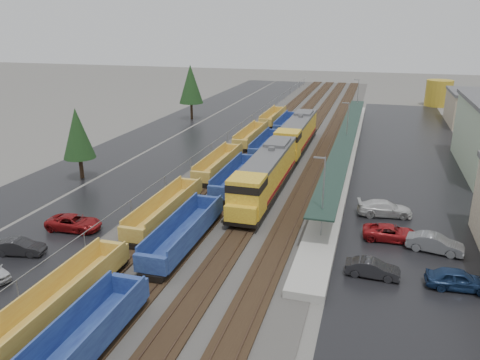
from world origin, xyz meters
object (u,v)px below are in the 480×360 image
object	(u,v)px
parked_car_east_b	(391,233)
parked_car_east_c	(385,209)
parked_car_west_c	(74,223)
parked_car_east_a	(372,269)
parked_car_east_d	(458,279)
locomotive_lead	(265,175)
storage_tank	(439,93)
well_string_yellow	(196,184)
well_string_blue	(215,201)
parked_car_west_b	(20,247)
locomotive_trail	(297,134)
parked_car_east_e	(435,244)

from	to	relation	value
parked_car_east_b	parked_car_east_c	xyz separation A→B (m)	(-0.55, 5.75, 0.10)
parked_car_west_c	parked_car_east_b	distance (m)	29.66
parked_car_west_c	parked_car_east_c	bearing A→B (deg)	-71.15
parked_car_east_a	parked_car_east_d	xyz separation A→B (m)	(6.12, -0.04, 0.09)
locomotive_lead	storage_tank	world-z (taller)	storage_tank
parked_car_east_a	parked_car_east_d	bearing A→B (deg)	-88.33
well_string_yellow	well_string_blue	size ratio (longest dim) A/B	1.02
locomotive_lead	parked_car_east_d	distance (m)	23.59
parked_car_east_c	parked_car_east_d	world-z (taller)	parked_car_east_c
locomotive_lead	parked_car_west_c	size ratio (longest dim) A/B	4.18
locomotive_lead	parked_car_west_c	bearing A→B (deg)	-138.21
parked_car_west_c	parked_car_west_b	bearing A→B (deg)	161.82
parked_car_east_a	locomotive_trail	bearing A→B (deg)	20.75
locomotive_trail	parked_car_west_b	world-z (taller)	locomotive_trail
parked_car_east_b	parked_car_east_c	size ratio (longest dim) A/B	0.92
storage_tank	parked_car_west_c	size ratio (longest dim) A/B	1.15
parked_car_east_b	parked_car_east_e	xyz separation A→B (m)	(3.61, -1.36, 0.08)
well_string_yellow	storage_tank	bearing A→B (deg)	65.32
well_string_yellow	storage_tank	size ratio (longest dim) A/B	16.07
storage_tank	parked_car_east_e	xyz separation A→B (m)	(-8.11, -80.59, -2.26)
locomotive_lead	well_string_yellow	xyz separation A→B (m)	(-8.00, -0.88, -1.50)
parked_car_west_b	parked_car_east_d	bearing A→B (deg)	-93.91
locomotive_trail	parked_car_west_b	xyz separation A→B (m)	(-16.87, -40.42, -1.94)
locomotive_trail	parked_car_east_b	size ratio (longest dim) A/B	4.38
well_string_blue	parked_car_west_b	world-z (taller)	well_string_blue
storage_tank	parked_car_east_d	bearing A→B (deg)	-94.67
locomotive_lead	parked_car_east_d	bearing A→B (deg)	-39.17
parked_car_east_c	well_string_blue	bearing A→B (deg)	93.73
parked_car_east_b	locomotive_trail	bearing A→B (deg)	23.64
well_string_yellow	well_string_blue	bearing A→B (deg)	-50.80
parked_car_east_a	parked_car_east_e	xyz separation A→B (m)	(5.08, 5.82, 0.09)
locomotive_trail	parked_car_east_d	world-z (taller)	locomotive_trail
well_string_blue	storage_tank	size ratio (longest dim) A/B	15.69
well_string_yellow	parked_car_east_b	bearing A→B (deg)	-17.37
parked_car_east_c	parked_car_east_d	distance (m)	13.98
well_string_yellow	parked_car_east_b	size ratio (longest dim) A/B	19.39
storage_tank	parked_car_east_b	distance (m)	80.13
parked_car_west_b	parked_car_east_c	size ratio (longest dim) A/B	0.76
well_string_blue	parked_car_west_b	bearing A→B (deg)	-133.34
well_string_yellow	parked_car_west_b	bearing A→B (deg)	-115.56
parked_car_east_a	parked_car_east_e	distance (m)	7.73
well_string_blue	parked_car_east_a	xyz separation A→B (m)	(16.11, -9.03, -0.50)
well_string_yellow	parked_car_west_b	size ratio (longest dim) A/B	23.30
locomotive_trail	parked_car_east_d	bearing A→B (deg)	-63.04
well_string_yellow	parked_car_east_a	distance (m)	24.47
locomotive_trail	parked_car_east_e	bearing A→B (deg)	-60.17
parked_car_east_c	parked_car_east_e	distance (m)	8.24
locomotive_lead	well_string_blue	xyz separation A→B (m)	(-4.00, -5.78, -1.44)
parked_car_east_e	well_string_yellow	bearing A→B (deg)	83.14
well_string_yellow	parked_car_east_a	xyz separation A→B (m)	(20.11, -13.94, -0.44)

